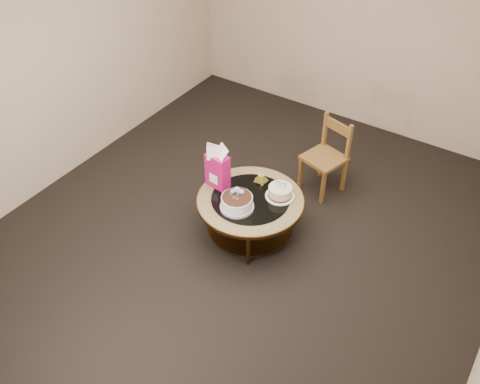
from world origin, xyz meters
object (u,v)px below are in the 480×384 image
Objects in this scene: decorated_cake at (237,203)px; gift_bag at (218,167)px; cream_cake at (280,192)px; coffee_table at (250,205)px; dining_chair at (326,156)px.

gift_bag reaches higher than decorated_cake.
cream_cake is 0.62× the size of gift_bag.
cream_cake is (0.25, 0.35, -0.01)m from decorated_cake.
coffee_table is at bearing -149.41° from cream_cake.
dining_chair is at bearing 75.13° from coffee_table.
dining_chair is (0.06, 0.87, -0.09)m from cream_cake.
decorated_cake is 0.41m from gift_bag.
gift_bag is (-0.58, -0.18, 0.17)m from cream_cake.
dining_chair is (0.64, 1.05, -0.26)m from gift_bag.
dining_chair is (0.28, 1.04, 0.04)m from coffee_table.
dining_chair is (0.31, 1.22, -0.10)m from decorated_cake.
coffee_table is 0.47m from gift_bag.
cream_cake is at bearing -77.73° from dining_chair.
dining_chair reaches higher than decorated_cake.
cream_cake is 0.33× the size of dining_chair.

